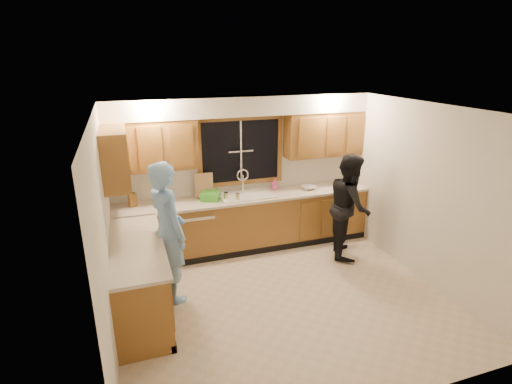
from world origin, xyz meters
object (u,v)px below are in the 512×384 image
(stove, at_px, (142,304))
(sink, at_px, (246,199))
(dishwasher, at_px, (196,232))
(dish_crate, at_px, (210,196))
(knife_block, at_px, (133,200))
(soap_bottle, at_px, (275,184))
(woman, at_px, (349,206))
(bowl, at_px, (309,188))
(man, at_px, (168,232))

(stove, bearing_deg, sink, 45.39)
(dishwasher, distance_m, dish_crate, 0.63)
(stove, xyz_separation_m, knife_block, (0.03, 1.93, 0.57))
(dishwasher, height_order, soap_bottle, soap_bottle)
(sink, bearing_deg, dish_crate, 179.16)
(dishwasher, xyz_separation_m, woman, (2.32, -0.73, 0.42))
(bowl, bearing_deg, sink, 179.17)
(sink, bearing_deg, woman, -26.77)
(soap_bottle, height_order, bowl, soap_bottle)
(stove, bearing_deg, man, 61.08)
(bowl, bearing_deg, stove, -148.12)
(knife_block, bearing_deg, soap_bottle, -18.85)
(sink, height_order, woman, woman)
(man, bearing_deg, knife_block, -0.64)
(soap_bottle, bearing_deg, dish_crate, -171.91)
(bowl, bearing_deg, dishwasher, 179.96)
(soap_bottle, bearing_deg, sink, -162.83)
(sink, bearing_deg, knife_block, 176.58)
(man, bearing_deg, bowl, -85.47)
(stove, distance_m, man, 0.99)
(dishwasher, xyz_separation_m, knife_block, (-0.92, 0.12, 0.61))
(knife_block, distance_m, bowl, 2.88)
(woman, relative_size, knife_block, 8.13)
(dishwasher, relative_size, woman, 0.49)
(dish_crate, bearing_deg, dishwasher, -174.78)
(dish_crate, bearing_deg, man, -126.16)
(man, distance_m, soap_bottle, 2.31)
(woman, height_order, bowl, woman)
(stove, xyz_separation_m, woman, (3.27, 1.08, 0.38))
(dishwasher, bearing_deg, dish_crate, 5.22)
(woman, xyz_separation_m, bowl, (-0.37, 0.73, 0.11))
(stove, xyz_separation_m, dish_crate, (1.21, 1.83, 0.54))
(dishwasher, distance_m, bowl, 2.03)
(dishwasher, xyz_separation_m, soap_bottle, (1.41, 0.19, 0.61))
(stove, distance_m, bowl, 3.46)
(dishwasher, height_order, knife_block, knife_block)
(sink, distance_m, dish_crate, 0.61)
(sink, xyz_separation_m, woman, (1.47, -0.74, -0.03))
(man, xyz_separation_m, knife_block, (-0.38, 1.18, 0.08))
(sink, distance_m, woman, 1.65)
(bowl, bearing_deg, woman, -63.30)
(knife_block, bearing_deg, woman, -35.18)
(stove, relative_size, knife_block, 4.39)
(dishwasher, height_order, bowl, bowl)
(stove, height_order, bowl, bowl)
(dishwasher, relative_size, soap_bottle, 4.16)
(bowl, bearing_deg, man, -156.98)
(dish_crate, distance_m, bowl, 1.70)
(dish_crate, bearing_deg, stove, -123.34)
(woman, bearing_deg, bowl, 50.41)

